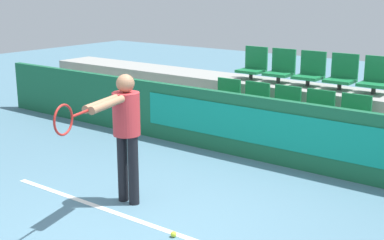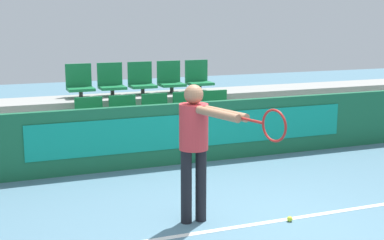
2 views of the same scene
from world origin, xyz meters
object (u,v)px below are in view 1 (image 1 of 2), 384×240
stadium_chair_1 (254,103)px  tennis_ball (174,234)px  stadium_chair_5 (253,65)px  stadium_chair_8 (342,74)px  stadium_chair_3 (317,112)px  tennis_player (124,125)px  stadium_chair_0 (226,99)px  stadium_chair_7 (310,71)px  stadium_chair_6 (281,68)px  stadium_chair_4 (353,118)px  stadium_chair_2 (284,107)px  stadium_chair_9 (376,78)px

stadium_chair_1 → tennis_ball: stadium_chair_1 is taller
stadium_chair_5 → stadium_chair_8: (1.72, 0.00, 0.00)m
stadium_chair_3 → tennis_player: (-1.08, -3.20, 0.29)m
stadium_chair_0 → tennis_ball: bearing=-64.5°
stadium_chair_8 → tennis_player: tennis_player is taller
stadium_chair_0 → tennis_player: size_ratio=0.36×
stadium_chair_0 → stadium_chair_7: stadium_chair_7 is taller
stadium_chair_6 → stadium_chair_8: 1.15m
stadium_chair_6 → stadium_chair_4: bearing=-28.0°
stadium_chair_1 → tennis_ball: size_ratio=9.01×
stadium_chair_6 → stadium_chair_7: same height
stadium_chair_4 → tennis_player: bearing=-117.4°
stadium_chair_1 → stadium_chair_3: size_ratio=1.00×
tennis_player → tennis_ball: 1.48m
stadium_chair_3 → tennis_ball: bearing=-90.6°
stadium_chair_6 → tennis_player: size_ratio=0.36×
stadium_chair_1 → tennis_ball: (1.11, -3.54, -0.70)m
stadium_chair_1 → tennis_player: tennis_player is taller
stadium_chair_5 → stadium_chair_6: same height
stadium_chair_4 → stadium_chair_7: stadium_chair_7 is taller
stadium_chair_7 → tennis_player: size_ratio=0.36×
stadium_chair_1 → tennis_ball: bearing=-72.6°
stadium_chair_5 → tennis_ball: (1.68, -4.45, -1.18)m
stadium_chair_0 → tennis_ball: size_ratio=9.01×
stadium_chair_0 → tennis_player: bearing=-78.7°
stadium_chair_2 → tennis_ball: bearing=-81.4°
stadium_chair_1 → stadium_chair_6: size_ratio=1.00×
stadium_chair_6 → stadium_chair_8: bearing=0.0°
stadium_chair_0 → tennis_player: tennis_player is taller
tennis_ball → stadium_chair_8: bearing=89.5°
stadium_chair_8 → stadium_chair_7: bearing=180.0°
stadium_chair_4 → stadium_chair_2: bearing=180.0°
tennis_ball → stadium_chair_2: bearing=98.6°
tennis_player → stadium_chair_9: bearing=52.7°
tennis_ball → stadium_chair_5: bearing=110.7°
stadium_chair_8 → tennis_ball: size_ratio=9.01×
stadium_chair_0 → stadium_chair_9: bearing=21.8°
stadium_chair_4 → stadium_chair_5: 2.52m
stadium_chair_1 → stadium_chair_7: stadium_chair_7 is taller
stadium_chair_1 → stadium_chair_8: (1.15, 0.92, 0.48)m
stadium_chair_0 → stadium_chair_9: 2.52m
stadium_chair_4 → tennis_player: (-1.65, -3.20, 0.29)m
stadium_chair_3 → stadium_chair_7: size_ratio=1.00×
tennis_player → stadium_chair_2: bearing=65.6°
stadium_chair_4 → stadium_chair_8: bearing=122.1°
stadium_chair_0 → stadium_chair_9: size_ratio=1.00×
stadium_chair_7 → tennis_ball: stadium_chair_7 is taller
stadium_chair_5 → stadium_chair_6: bearing=0.0°
stadium_chair_3 → stadium_chair_9: size_ratio=1.00×
stadium_chair_2 → stadium_chair_3: bearing=0.0°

